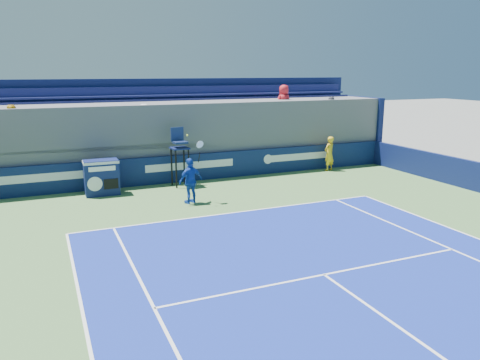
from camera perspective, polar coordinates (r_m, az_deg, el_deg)
name	(u,v)px	position (r m, az deg, el deg)	size (l,w,h in m)	color
ball_person	(329,154)	(23.15, 10.81, 3.18)	(0.61, 0.40, 1.67)	gold
back_hoarding	(190,168)	(20.75, -6.12, 1.50)	(20.40, 0.21, 1.20)	#0C1945
match_clock	(102,177)	(19.05, -16.52, 0.41)	(1.33, 0.74, 1.40)	#0F1A4D
umpire_chair	(179,150)	(19.72, -7.39, 3.59)	(0.75, 0.75, 2.48)	black
tennis_player	(191,181)	(17.16, -6.03, -0.09)	(1.07, 0.69, 2.57)	#143CA6
stadium_seating	(176,134)	(22.48, -7.75, 5.55)	(21.00, 4.05, 4.40)	#58585D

